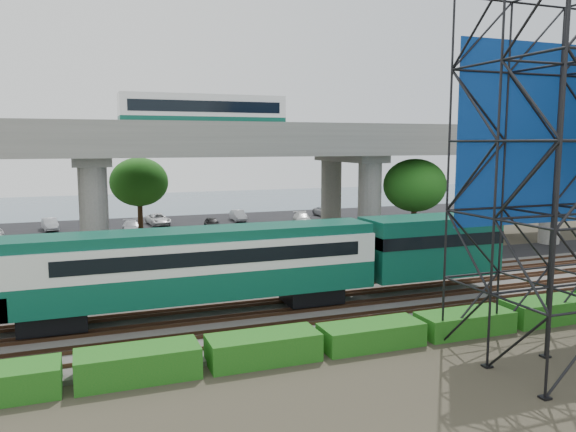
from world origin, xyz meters
name	(u,v)px	position (x,y,z in m)	size (l,w,h in m)	color
ground	(312,320)	(0.00, 0.00, 0.00)	(140.00, 140.00, 0.00)	#474233
ballast_bed	(298,307)	(0.00, 2.00, 0.10)	(90.00, 12.00, 0.20)	slate
service_road	(253,274)	(0.00, 10.50, 0.04)	(90.00, 5.00, 0.08)	black
parking_lot	(189,226)	(0.00, 34.00, 0.04)	(90.00, 18.00, 0.08)	black
harbor_water	(161,205)	(0.00, 56.00, 0.01)	(140.00, 40.00, 0.03)	#415A6B
rail_tracks	(298,304)	(0.00, 2.00, 0.28)	(90.00, 9.52, 0.16)	#472D1E
commuter_train	(233,262)	(-3.59, 2.00, 2.88)	(29.30, 3.06, 4.30)	black
overpass	(229,152)	(-0.15, 16.00, 8.21)	(80.00, 12.00, 12.40)	#9E9B93
hedge_strip	(371,334)	(1.01, -4.30, 0.56)	(34.60, 1.80, 1.20)	#166117
trees	(169,189)	(-4.67, 16.17, 5.57)	(40.94, 16.94, 7.69)	#382314
suv	(114,278)	(-9.09, 9.51, 0.77)	(2.29, 4.97, 1.38)	black
parked_cars	(199,220)	(0.96, 33.62, 0.68)	(37.10, 9.51, 1.23)	silver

